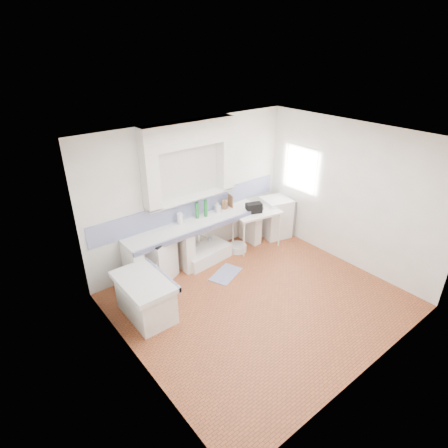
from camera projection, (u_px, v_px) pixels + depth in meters
floor at (260, 301)px, 6.41m from camera, size 4.50×4.50×0.00m
ceiling at (269, 141)px, 5.15m from camera, size 4.50×4.50×0.00m
wall_back at (192, 192)px, 7.17m from camera, size 4.50×0.00×4.50m
wall_front at (381, 290)px, 4.39m from camera, size 4.50×0.00×4.50m
wall_left at (132, 282)px, 4.52m from camera, size 0.00×4.50×4.50m
wall_right at (348, 195)px, 7.03m from camera, size 0.00×4.50×4.50m
alcove_mass at (189, 134)px, 6.50m from camera, size 1.90×0.25×0.45m
window_frame at (306, 168)px, 7.88m from camera, size 0.35×0.86×1.06m
lace_valance at (304, 152)px, 7.63m from camera, size 0.01×0.84×0.24m
counter_slab at (197, 224)px, 7.15m from camera, size 3.00×0.60×0.08m
counter_lip at (206, 229)px, 6.96m from camera, size 3.00×0.04×0.10m
counter_pier_left at (134, 268)px, 6.57m from camera, size 0.20×0.55×0.82m
counter_pier_mid at (183, 250)px, 7.16m from camera, size 0.20×0.55×0.82m
counter_pier_right at (250, 224)px, 8.14m from camera, size 0.20×0.55×0.82m
peninsula_top at (144, 282)px, 5.79m from camera, size 0.70×1.10×0.08m
peninsula_base at (146, 299)px, 5.95m from camera, size 0.60×1.00×0.62m
peninsula_lip at (162, 274)px, 5.97m from camera, size 0.04×1.10×0.10m
backsplash at (193, 207)px, 7.30m from camera, size 4.27×0.03×0.40m
stove at (157, 259)px, 6.84m from camera, size 0.77×0.76×0.83m
sink at (205, 254)px, 7.54m from camera, size 1.08×0.66×0.25m
side_table at (256, 229)px, 7.90m from camera, size 1.08×0.72×0.04m
fridge at (275, 217)px, 8.35m from camera, size 0.70×0.70×0.90m
bucket_red at (194, 259)px, 7.38m from camera, size 0.37×0.37×0.27m
bucket_orange at (209, 253)px, 7.56m from camera, size 0.31×0.31×0.26m
bucket_blue at (217, 248)px, 7.76m from camera, size 0.33×0.33×0.28m
basin_white at (238, 248)px, 7.88m from camera, size 0.42×0.42×0.15m
water_bottle_a at (196, 252)px, 7.60m from camera, size 0.09×0.09×0.29m
water_bottle_b at (210, 245)px, 7.79m from camera, size 0.11×0.11×0.33m
black_bag at (254, 208)px, 7.64m from camera, size 0.37×0.29×0.20m
green_bottle_a at (197, 210)px, 7.22m from camera, size 0.08×0.08×0.33m
green_bottle_b at (206, 208)px, 7.29m from camera, size 0.09×0.09×0.35m
knife_block at (225, 204)px, 7.64m from camera, size 0.12×0.11×0.20m
cutting_board at (230, 201)px, 7.71m from camera, size 0.05×0.20×0.27m
paper_towel at (180, 219)px, 7.02m from camera, size 0.11×0.11×0.21m
soap_bottle at (217, 207)px, 7.51m from camera, size 0.11×0.11×0.22m
rug at (226, 274)px, 7.12m from camera, size 0.77×0.61×0.01m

